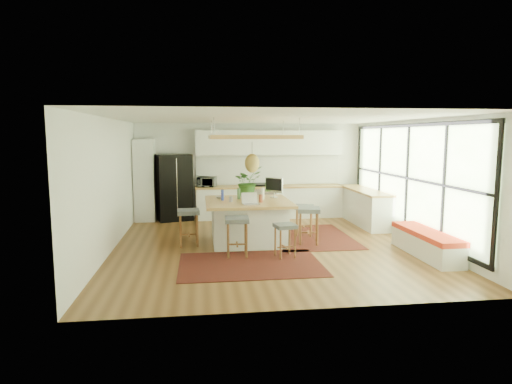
{
  "coord_description": "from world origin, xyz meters",
  "views": [
    {
      "loc": [
        -1.43,
        -8.98,
        2.34
      ],
      "look_at": [
        -0.2,
        0.5,
        1.1
      ],
      "focal_mm": 30.36,
      "sensor_mm": 36.0,
      "label": 1
    }
  ],
  "objects": [
    {
      "name": "monitor",
      "position": [
        0.25,
        0.77,
        1.19
      ],
      "size": [
        0.47,
        0.49,
        0.47
      ],
      "primitive_type": null,
      "rotation": [
        0.0,
        0.0,
        -0.84
      ],
      "color": "#A5A5AA",
      "rests_on": "island"
    },
    {
      "name": "island_bottle_1",
      "position": [
        -0.8,
        0.22,
        1.03
      ],
      "size": [
        0.07,
        0.07,
        0.19
      ],
      "primitive_type": "cylinder",
      "color": "silver",
      "rests_on": "island"
    },
    {
      "name": "range",
      "position": [
        0.3,
        3.18,
        0.5
      ],
      "size": [
        0.76,
        0.62,
        1.0
      ],
      "primitive_type": null,
      "color": "#A5A5AA",
      "rests_on": "floor"
    },
    {
      "name": "stool_near_left",
      "position": [
        -0.74,
        -0.76,
        0.35
      ],
      "size": [
        0.48,
        0.48,
        0.77
      ],
      "primitive_type": null,
      "rotation": [
        0.0,
        0.0,
        -0.06
      ],
      "color": "#4E5457",
      "rests_on": "floor"
    },
    {
      "name": "island_bottle_0",
      "position": [
        -0.95,
        0.47,
        1.03
      ],
      "size": [
        0.07,
        0.07,
        0.19
      ],
      "primitive_type": "cylinder",
      "color": "#2F44BD",
      "rests_on": "island"
    },
    {
      "name": "back_counter_base",
      "position": [
        0.55,
        3.18,
        0.44
      ],
      "size": [
        4.2,
        0.6,
        0.88
      ],
      "primitive_type": "cube",
      "color": "silver",
      "rests_on": "floor"
    },
    {
      "name": "island_bowl",
      "position": [
        -0.99,
        0.77,
        0.96
      ],
      "size": [
        0.25,
        0.25,
        0.05
      ],
      "primitive_type": "imported",
      "rotation": [
        0.0,
        0.0,
        -0.24
      ],
      "color": "white",
      "rests_on": "island"
    },
    {
      "name": "island_plant",
      "position": [
        -0.34,
        0.99,
        1.21
      ],
      "size": [
        0.94,
        0.96,
        0.56
      ],
      "primitive_type": "imported",
      "rotation": [
        0.0,
        0.0,
        0.57
      ],
      "color": "#1E4C19",
      "rests_on": "island"
    },
    {
      "name": "back_counter_top",
      "position": [
        0.55,
        3.18,
        0.9
      ],
      "size": [
        4.24,
        0.64,
        0.05
      ],
      "primitive_type": "cube",
      "color": "#A6773B",
      "rests_on": "back_counter_base"
    },
    {
      "name": "stool_right_back",
      "position": [
        0.99,
        0.82,
        0.35
      ],
      "size": [
        0.54,
        0.54,
        0.72
      ],
      "primitive_type": null,
      "rotation": [
        0.0,
        0.0,
        1.27
      ],
      "color": "#4E5457",
      "rests_on": "floor"
    },
    {
      "name": "ceiling_panel",
      "position": [
        -0.3,
        0.4,
        2.05
      ],
      "size": [
        1.86,
        1.86,
        0.8
      ],
      "primitive_type": null,
      "color": "#A6773B",
      "rests_on": "ceiling"
    },
    {
      "name": "floor",
      "position": [
        0.0,
        0.0,
        0.0
      ],
      "size": [
        7.0,
        7.0,
        0.0
      ],
      "primitive_type": "plane",
      "color": "brown",
      "rests_on": "ground"
    },
    {
      "name": "upper_cabinets",
      "position": [
        0.55,
        3.32,
        2.15
      ],
      "size": [
        4.2,
        0.34,
        0.7
      ],
      "primitive_type": "cube",
      "color": "silver",
      "rests_on": "wall_back"
    },
    {
      "name": "right_counter_top",
      "position": [
        2.93,
        2.0,
        0.9
      ],
      "size": [
        0.64,
        2.54,
        0.05
      ],
      "primitive_type": "cube",
      "color": "#A6773B",
      "rests_on": "right_counter_base"
    },
    {
      "name": "island_bottle_3",
      "position": [
        -0.05,
        0.42,
        1.03
      ],
      "size": [
        0.07,
        0.07,
        0.19
      ],
      "primitive_type": "cylinder",
      "color": "white",
      "rests_on": "island"
    },
    {
      "name": "window_wall",
      "position": [
        3.22,
        0.0,
        1.4
      ],
      "size": [
        0.1,
        6.2,
        2.6
      ],
      "primitive_type": null,
      "color": "black",
      "rests_on": "wall_right"
    },
    {
      "name": "island",
      "position": [
        -0.4,
        0.37,
        0.47
      ],
      "size": [
        1.85,
        1.85,
        0.93
      ],
      "primitive_type": null,
      "color": "#A6773B",
      "rests_on": "floor"
    },
    {
      "name": "wall_back",
      "position": [
        0.0,
        3.5,
        1.35
      ],
      "size": [
        6.5,
        0.0,
        6.5
      ],
      "primitive_type": "plane",
      "rotation": [
        1.57,
        0.0,
        0.0
      ],
      "color": "white",
      "rests_on": "ground"
    },
    {
      "name": "wall_right",
      "position": [
        3.25,
        0.0,
        1.35
      ],
      "size": [
        0.0,
        7.0,
        7.0
      ],
      "primitive_type": "plane",
      "rotation": [
        1.57,
        0.0,
        -1.57
      ],
      "color": "white",
      "rests_on": "ground"
    },
    {
      "name": "right_counter_base",
      "position": [
        2.93,
        2.0,
        0.44
      ],
      "size": [
        0.6,
        2.5,
        0.88
      ],
      "primitive_type": "cube",
      "color": "silver",
      "rests_on": "floor"
    },
    {
      "name": "stool_left_side",
      "position": [
        -1.69,
        0.23,
        0.35
      ],
      "size": [
        0.49,
        0.49,
        0.78
      ],
      "primitive_type": null,
      "rotation": [
        0.0,
        0.0,
        -1.51
      ],
      "color": "#4E5457",
      "rests_on": "floor"
    },
    {
      "name": "rug_near",
      "position": [
        -0.54,
        -1.35,
        0.01
      ],
      "size": [
        2.6,
        1.8,
        0.01
      ],
      "primitive_type": "cube",
      "color": "black",
      "rests_on": "floor"
    },
    {
      "name": "window_bench",
      "position": [
        2.95,
        -1.2,
        0.25
      ],
      "size": [
        0.52,
        2.0,
        0.5
      ],
      "primitive_type": null,
      "color": "silver",
      "rests_on": "floor"
    },
    {
      "name": "microwave",
      "position": [
        -1.25,
        3.15,
        1.1
      ],
      "size": [
        0.56,
        0.39,
        0.34
      ],
      "primitive_type": "imported",
      "rotation": [
        0.0,
        0.0,
        -0.24
      ],
      "color": "#A5A5AA",
      "rests_on": "back_counter_top"
    },
    {
      "name": "wall_left",
      "position": [
        -3.25,
        0.0,
        1.35
      ],
      "size": [
        0.0,
        7.0,
        7.0
      ],
      "primitive_type": "plane",
      "rotation": [
        1.57,
        0.0,
        1.57
      ],
      "color": "white",
      "rests_on": "ground"
    },
    {
      "name": "backsplash",
      "position": [
        0.55,
        3.48,
        1.35
      ],
      "size": [
        4.2,
        0.02,
        0.8
      ],
      "primitive_type": "cube",
      "color": "white",
      "rests_on": "wall_back"
    },
    {
      "name": "pantry",
      "position": [
        -2.95,
        3.18,
        1.12
      ],
      "size": [
        0.55,
        0.6,
        2.25
      ],
      "primitive_type": "cube",
      "color": "silver",
      "rests_on": "floor"
    },
    {
      "name": "island_bottle_2",
      "position": [
        -0.15,
        0.07,
        1.03
      ],
      "size": [
        0.07,
        0.07,
        0.19
      ],
      "primitive_type": "cylinder",
      "color": "#A84E38",
      "rests_on": "island"
    },
    {
      "name": "fridge",
      "position": [
        -2.16,
        3.18,
        0.93
      ],
      "size": [
        1.07,
        0.94,
        1.84
      ],
      "primitive_type": null,
      "rotation": [
        0.0,
        0.0,
        0.27
      ],
      "color": "black",
      "rests_on": "floor"
    },
    {
      "name": "stool_near_right",
      "position": [
        0.18,
        -0.95,
        0.35
      ],
      "size": [
        0.45,
        0.45,
        0.66
      ],
      "primitive_type": null,
      "rotation": [
        0.0,
        0.0,
        0.17
      ],
      "color": "#4E5457",
      "rests_on": "floor"
    },
    {
      "name": "laptop",
      "position": [
        -0.39,
        -0.18,
        1.05
      ],
      "size": [
        0.39,
        0.41,
        0.26
      ],
      "primitive_type": null,
      "rotation": [
        0.0,
        0.0,
        0.14
      ],
      "color": "#A5A5AA",
      "rests_on": "island"
    },
    {
      "name": "wall_front",
      "position": [
        0.0,
        -3.5,
        1.35
      ],
      "size": [
        6.5,
        0.0,
        6.5
      ],
      "primitive_type": "plane",
      "rotation": [
        -1.57,
        0.0,
        0.0
      ],
      "color": "white",
      "rests_on": "ground"
    },
    {
      "name": "rug_right",
      "position": [
        1.11,
        0.65,
        0.01
      ],
      "size": [
        1.8,
        2.6,
        0.01
      ],
      "primitive_type": "cube",
      "color": "black",
      "rests_on": "floor"
    },
    {
      "name": "island_bottle_4",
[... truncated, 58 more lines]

